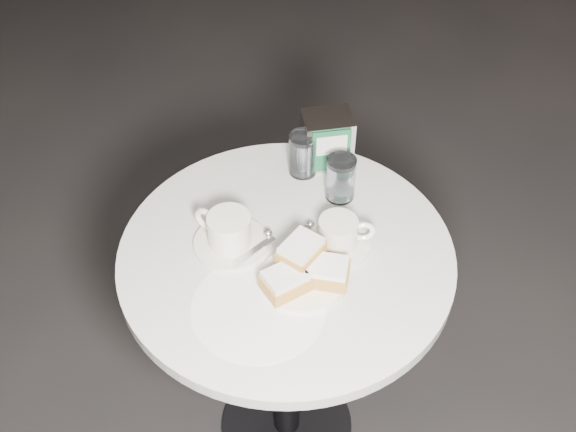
# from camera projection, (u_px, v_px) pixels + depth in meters

# --- Properties ---
(ground) EXTENTS (7.00, 7.00, 0.00)m
(ground) POSITION_uv_depth(u_px,v_px,m) (287.00, 428.00, 2.02)
(ground) COLOR black
(ground) RESTS_ON ground
(cafe_table) EXTENTS (0.70, 0.70, 0.74)m
(cafe_table) POSITION_uv_depth(u_px,v_px,m) (286.00, 310.00, 1.63)
(cafe_table) COLOR black
(cafe_table) RESTS_ON ground
(sugar_spill) EXTENTS (0.32, 0.32, 0.00)m
(sugar_spill) POSITION_uv_depth(u_px,v_px,m) (258.00, 307.00, 1.39)
(sugar_spill) COLOR white
(sugar_spill) RESTS_ON cafe_table
(beignet_plate) EXTENTS (0.23, 0.23, 0.08)m
(beignet_plate) POSITION_uv_depth(u_px,v_px,m) (304.00, 272.00, 1.42)
(beignet_plate) COLOR white
(beignet_plate) RESTS_ON cafe_table
(coffee_cup_left) EXTENTS (0.20, 0.20, 0.08)m
(coffee_cup_left) POSITION_uv_depth(u_px,v_px,m) (229.00, 233.00, 1.48)
(coffee_cup_left) COLOR silver
(coffee_cup_left) RESTS_ON cafe_table
(coffee_cup_right) EXTENTS (0.17, 0.17, 0.07)m
(coffee_cup_right) POSITION_uv_depth(u_px,v_px,m) (338.00, 235.00, 1.48)
(coffee_cup_right) COLOR silver
(coffee_cup_right) RESTS_ON cafe_table
(water_glass_left) EXTENTS (0.08, 0.08, 0.10)m
(water_glass_left) POSITION_uv_depth(u_px,v_px,m) (303.00, 154.00, 1.63)
(water_glass_left) COLOR white
(water_glass_left) RESTS_ON cafe_table
(water_glass_right) EXTENTS (0.08, 0.08, 0.11)m
(water_glass_right) POSITION_uv_depth(u_px,v_px,m) (341.00, 179.00, 1.57)
(water_glass_right) COLOR silver
(water_glass_right) RESTS_ON cafe_table
(napkin_dispenser) EXTENTS (0.13, 0.12, 0.13)m
(napkin_dispenser) POSITION_uv_depth(u_px,v_px,m) (327.00, 140.00, 1.65)
(napkin_dispenser) COLOR silver
(napkin_dispenser) RESTS_ON cafe_table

